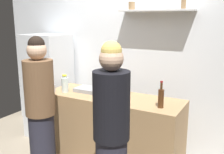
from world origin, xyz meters
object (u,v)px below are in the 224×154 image
object	(u,v)px
wine_bottle_pale_glass	(102,86)
wine_bottle_amber_glass	(161,98)
utensil_holder	(52,88)
person_brown_jacket	(41,110)
baking_pan	(88,90)
refrigerator	(48,86)
water_bottle_plastic	(65,84)
person_blonde	(111,134)

from	to	relation	value
wine_bottle_pale_glass	wine_bottle_amber_glass	xyz separation A→B (m)	(0.81, -0.09, -0.01)
utensil_holder	person_brown_jacket	xyz separation A→B (m)	(0.21, -0.44, -0.14)
wine_bottle_amber_glass	person_brown_jacket	distance (m)	1.39
baking_pan	wine_bottle_pale_glass	world-z (taller)	wine_bottle_pale_glass
refrigerator	baking_pan	xyz separation A→B (m)	(0.96, -0.27, 0.13)
utensil_holder	water_bottle_plastic	bearing A→B (deg)	27.56
water_bottle_plastic	person_brown_jacket	distance (m)	0.55
baking_pan	utensil_holder	world-z (taller)	utensil_holder
water_bottle_plastic	baking_pan	bearing A→B (deg)	33.99
wine_bottle_pale_glass	wine_bottle_amber_glass	world-z (taller)	wine_bottle_pale_glass
water_bottle_plastic	person_blonde	size ratio (longest dim) A/B	0.14
utensil_holder	person_blonde	xyz separation A→B (m)	(1.24, -0.58, -0.14)
person_brown_jacket	utensil_holder	bearing A→B (deg)	48.67
refrigerator	utensil_holder	world-z (taller)	refrigerator
refrigerator	person_brown_jacket	distance (m)	1.22
refrigerator	wine_bottle_amber_glass	size ratio (longest dim) A/B	5.50
wine_bottle_amber_glass	wine_bottle_pale_glass	bearing A→B (deg)	173.31
person_blonde	baking_pan	bearing A→B (deg)	-162.90
wine_bottle_amber_glass	water_bottle_plastic	world-z (taller)	wine_bottle_amber_glass
water_bottle_plastic	person_brown_jacket	world-z (taller)	person_brown_jacket
person_brown_jacket	baking_pan	bearing A→B (deg)	6.55
person_brown_jacket	wine_bottle_pale_glass	bearing A→B (deg)	-12.96
utensil_holder	water_bottle_plastic	xyz separation A→B (m)	(0.16, 0.08, 0.05)
baking_pan	person_brown_jacket	world-z (taller)	person_brown_jacket
wine_bottle_amber_glass	utensil_holder	bearing A→B (deg)	-176.01
wine_bottle_amber_glass	person_blonde	distance (m)	0.75
utensil_holder	wine_bottle_amber_glass	xyz separation A→B (m)	(1.48, 0.10, 0.06)
wine_bottle_amber_glass	person_brown_jacket	world-z (taller)	person_brown_jacket
baking_pan	wine_bottle_pale_glass	distance (m)	0.28
refrigerator	utensil_holder	distance (m)	0.77
refrigerator	wine_bottle_pale_glass	size ratio (longest dim) A/B	5.15
wine_bottle_amber_glass	person_brown_jacket	xyz separation A→B (m)	(-1.27, -0.54, -0.20)
wine_bottle_pale_glass	person_blonde	xyz separation A→B (m)	(0.57, -0.78, -0.21)
wine_bottle_amber_glass	person_brown_jacket	bearing A→B (deg)	-156.99
water_bottle_plastic	person_blonde	bearing A→B (deg)	-31.70
person_brown_jacket	water_bottle_plastic	bearing A→B (deg)	28.74
baking_pan	wine_bottle_pale_glass	xyz separation A→B (m)	(0.26, -0.06, 0.10)
water_bottle_plastic	person_brown_jacket	size ratio (longest dim) A/B	0.14
baking_pan	wine_bottle_pale_glass	size ratio (longest dim) A/B	1.06
baking_pan	utensil_holder	size ratio (longest dim) A/B	1.55
baking_pan	water_bottle_plastic	bearing A→B (deg)	-146.01
utensil_holder	wine_bottle_amber_glass	size ratio (longest dim) A/B	0.73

